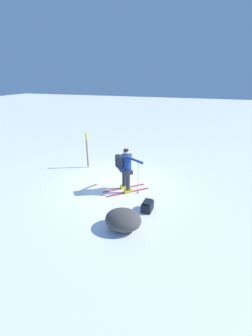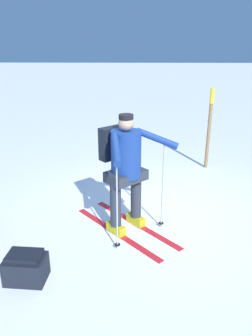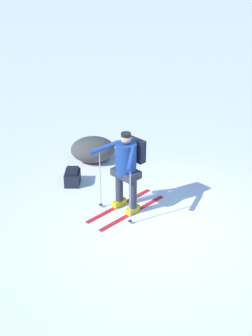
# 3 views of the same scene
# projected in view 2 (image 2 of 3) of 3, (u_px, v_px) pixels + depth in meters

# --- Properties ---
(ground_plane) EXTENTS (80.00, 80.00, 0.00)m
(ground_plane) POSITION_uv_depth(u_px,v_px,m) (152.00, 211.00, 5.14)
(ground_plane) COLOR white
(skier) EXTENTS (1.60, 1.52, 1.64)m
(skier) POSITION_uv_depth(u_px,v_px,m) (125.00, 164.00, 4.35)
(skier) COLOR red
(skier) RESTS_ON ground_plane
(dropped_backpack) EXTENTS (0.34, 0.46, 0.35)m
(dropped_backpack) POSITION_uv_depth(u_px,v_px,m) (26.00, 267.00, 3.61)
(dropped_backpack) COLOR black
(dropped_backpack) RESTS_ON ground_plane
(trail_marker) EXTENTS (0.08, 0.08, 1.65)m
(trail_marker) POSITION_uv_depth(u_px,v_px,m) (210.00, 123.00, 6.62)
(trail_marker) COLOR olive
(trail_marker) RESTS_ON ground_plane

